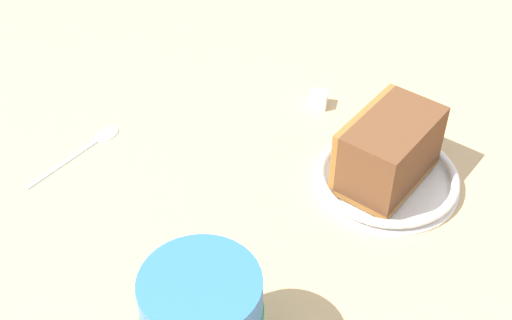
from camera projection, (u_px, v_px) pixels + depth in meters
ground_plane at (275, 201)px, 68.06cm from camera, size 154.84×154.84×2.42cm
small_plate at (387, 178)px, 67.69cm from camera, size 14.22×14.22×1.51cm
cake_slice at (389, 150)px, 65.55cm from camera, size 11.59×12.02×6.96cm
teaspoon at (93, 141)px, 72.47cm from camera, size 8.78×10.06×0.80cm
sugar_cube at (319, 100)px, 77.03cm from camera, size 2.22×2.22×1.80cm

